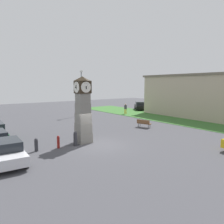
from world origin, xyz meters
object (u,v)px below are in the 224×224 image
bollard_far_row (36,145)px  pedestrian_by_cars (125,108)px  clock_tower (83,111)px  bollard_near_tower (75,138)px  street_lamp_near_road (82,90)px  car_by_building (6,152)px  bench (144,123)px  bollard_mid_row (58,142)px  car_silver_hatch (140,106)px

bollard_far_row → pedestrian_by_cars: bearing=122.0°
clock_tower → bollard_near_tower: clock_tower is taller
street_lamp_near_road → clock_tower: bearing=-28.4°
car_by_building → bench: car_by_building is taller
bollard_far_row → car_by_building: bearing=-57.8°
clock_tower → bollard_mid_row: (0.28, -2.35, -2.21)m
bench → bollard_far_row: bearing=-82.8°
car_by_building → pedestrian_by_cars: bearing=122.0°
clock_tower → bollard_mid_row: bearing=-83.2°
car_by_building → car_silver_hatch: 31.01m
car_silver_hatch → bench: size_ratio=2.83×
bollard_far_row → car_silver_hatch: (-14.33, 24.39, 0.29)m
pedestrian_by_cars → street_lamp_near_road: size_ratio=0.25×
bollard_near_tower → pedestrian_by_cars: (-11.68, 15.07, 0.39)m
pedestrian_by_cars → street_lamp_near_road: (-3.07, -6.35, 2.99)m
car_silver_hatch → bench: (12.74, -11.82, -0.25)m
bollard_mid_row → street_lamp_near_road: 18.03m
car_silver_hatch → car_by_building: bearing=-59.4°
clock_tower → pedestrian_by_cars: 18.06m
bollard_far_row → bench: 12.67m
street_lamp_near_road → bollard_near_tower: bearing=-30.6°
bollard_mid_row → car_silver_hatch: size_ratio=0.20×
bollard_near_tower → pedestrian_by_cars: size_ratio=0.69×
pedestrian_by_cars → street_lamp_near_road: bearing=-115.8°
car_by_building → bollard_mid_row: bearing=107.4°
bollard_mid_row → pedestrian_by_cars: 20.04m
car_silver_hatch → pedestrian_by_cars: pedestrian_by_cars is taller
bollard_far_row → street_lamp_near_road: street_lamp_near_road is taller
pedestrian_by_cars → car_by_building: bearing=-58.0°
street_lamp_near_road → bollard_far_row: bearing=-39.2°
bollard_near_tower → car_by_building: (1.02, -5.26, 0.15)m
car_by_building → car_silver_hatch: (-15.78, 26.70, 0.04)m
car_silver_hatch → street_lamp_near_road: 13.11m
bollard_near_tower → bench: bollard_near_tower is taller
street_lamp_near_road → bench: bearing=4.0°
clock_tower → bollard_far_row: bearing=-89.2°
pedestrian_by_cars → bench: bearing=-29.5°
bollard_far_row → pedestrian_by_cars: 21.25m
car_by_building → street_lamp_near_road: (-15.77, 13.98, 3.23)m
bollard_mid_row → bench: 11.11m
car_by_building → street_lamp_near_road: street_lamp_near_road is taller
bollard_mid_row → pedestrian_by_cars: bearing=124.9°
bollard_far_row → car_silver_hatch: bearing=120.4°
car_by_building → bollard_near_tower: bearing=101.0°
bench → street_lamp_near_road: 13.22m
bollard_near_tower → car_by_building: size_ratio=0.29×
bollard_mid_row → street_lamp_near_road: bearing=145.3°
car_silver_hatch → pedestrian_by_cars: bearing=-64.2°
car_by_building → street_lamp_near_road: 21.33m
car_silver_hatch → pedestrian_by_cars: 7.07m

